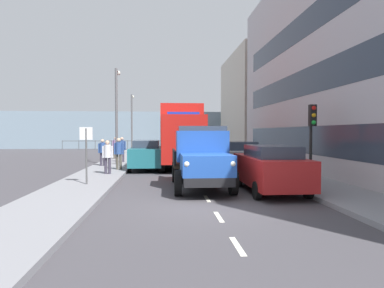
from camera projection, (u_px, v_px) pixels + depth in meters
name	position (u px, v px, depth m)	size (l,w,h in m)	color
ground_plane	(186.00, 167.00, 21.58)	(80.00, 80.00, 0.00)	#423F44
sidewalk_left	(258.00, 165.00, 21.95)	(2.47, 44.36, 0.15)	gray
sidewalk_right	(112.00, 166.00, 21.20)	(2.47, 44.36, 0.15)	gray
road_centreline_markings	(188.00, 168.00, 20.64)	(0.12, 40.02, 0.01)	silver
building_far_block	(265.00, 104.00, 37.54)	(7.63, 13.06, 10.65)	beige
sea_horizon	(175.00, 130.00, 46.57)	(80.00, 0.80, 5.00)	gray
seawall_railing	(175.00, 142.00, 43.04)	(28.08, 0.08, 1.20)	#4C5156
truck_vintage_blue	(202.00, 159.00, 13.05)	(2.17, 5.64, 2.43)	black
lorry_cargo_red	(181.00, 134.00, 21.32)	(2.58, 8.20, 3.87)	red
car_red_kerbside_near	(270.00, 168.00, 12.38)	(1.90, 4.32, 1.72)	#B21E1E
car_silver_kerbside_1	(238.00, 157.00, 17.79)	(1.83, 4.25, 1.72)	#B7BABF
car_teal_oppositeside_0	(146.00, 154.00, 19.97)	(1.86, 4.53, 1.72)	#1E6670
pedestrian_strolling	(108.00, 154.00, 16.64)	(0.53, 0.34, 1.65)	#383342
pedestrian_couple_b	(119.00, 151.00, 18.62)	(0.53, 0.34, 1.74)	#4C473D
pedestrian_near_railing	(103.00, 150.00, 20.71)	(0.53, 0.34, 1.63)	#383342
pedestrian_couple_a	(122.00, 147.00, 23.36)	(0.53, 0.34, 1.71)	#383342
pedestrian_by_lamp	(116.00, 146.00, 26.26)	(0.53, 0.34, 1.69)	#4C473D
traffic_light_near	(312.00, 126.00, 14.17)	(0.28, 0.41, 3.20)	black
lamp_post_promenade	(117.00, 107.00, 21.94)	(0.32, 1.14, 6.16)	#59595B
lamp_post_far	(132.00, 118.00, 33.06)	(0.32, 1.14, 5.73)	#59595B
street_sign	(86.00, 145.00, 13.33)	(0.50, 0.07, 2.25)	#4C4C4C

